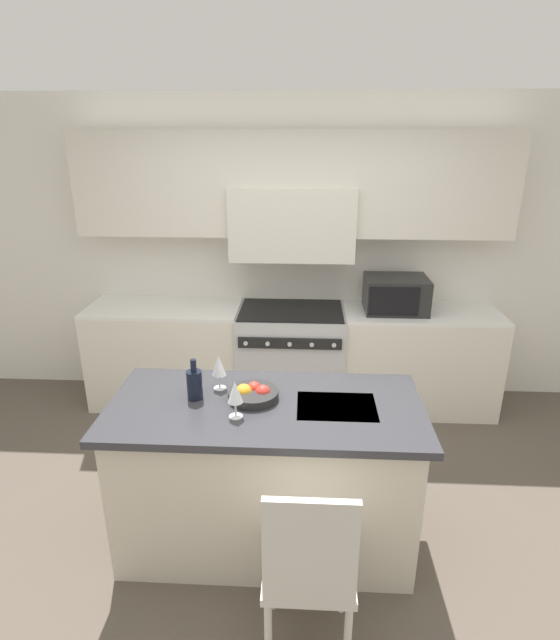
# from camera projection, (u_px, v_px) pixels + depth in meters

# --- Properties ---
(ground_plane) EXTENTS (10.00, 10.00, 0.00)m
(ground_plane) POSITION_uv_depth(u_px,v_px,m) (281.00, 536.00, 3.12)
(ground_plane) COLOR brown
(back_cabinetry) EXTENTS (10.00, 0.46, 2.70)m
(back_cabinetry) POSITION_uv_depth(u_px,v_px,m) (293.00, 227.00, 4.37)
(back_cabinetry) COLOR silver
(back_cabinetry) RESTS_ON ground_plane
(back_counter) EXTENTS (3.62, 0.62, 0.92)m
(back_counter) POSITION_uv_depth(u_px,v_px,m) (291.00, 357.00, 4.54)
(back_counter) COLOR silver
(back_counter) RESTS_ON ground_plane
(range_stove) EXTENTS (0.93, 0.70, 0.92)m
(range_stove) POSITION_uv_depth(u_px,v_px,m) (291.00, 358.00, 4.52)
(range_stove) COLOR #B7B7BC
(range_stove) RESTS_ON ground_plane
(microwave) EXTENTS (0.53, 0.41, 0.30)m
(microwave) POSITION_uv_depth(u_px,v_px,m) (396.00, 294.00, 4.28)
(microwave) COLOR black
(microwave) RESTS_ON back_counter
(kitchen_island) EXTENTS (1.77, 0.83, 0.94)m
(kitchen_island) POSITION_uv_depth(u_px,v_px,m) (266.00, 473.00, 2.96)
(kitchen_island) COLOR beige
(kitchen_island) RESTS_ON ground_plane
(island_chair) EXTENTS (0.42, 0.40, 1.00)m
(island_chair) POSITION_uv_depth(u_px,v_px,m) (309.00, 567.00, 2.21)
(island_chair) COLOR beige
(island_chair) RESTS_ON ground_plane
(wine_bottle) EXTENTS (0.09, 0.09, 0.24)m
(wine_bottle) POSITION_uv_depth(u_px,v_px,m) (195.00, 384.00, 2.83)
(wine_bottle) COLOR black
(wine_bottle) RESTS_ON kitchen_island
(wine_glass_near) EXTENTS (0.08, 0.08, 0.21)m
(wine_glass_near) POSITION_uv_depth(u_px,v_px,m) (235.00, 393.00, 2.62)
(wine_glass_near) COLOR white
(wine_glass_near) RESTS_ON kitchen_island
(wine_glass_far) EXTENTS (0.08, 0.08, 0.21)m
(wine_glass_far) POSITION_uv_depth(u_px,v_px,m) (219.00, 367.00, 2.92)
(wine_glass_far) COLOR white
(wine_glass_far) RESTS_ON kitchen_island
(fruit_bowl) EXTENTS (0.29, 0.29, 0.10)m
(fruit_bowl) POSITION_uv_depth(u_px,v_px,m) (253.00, 394.00, 2.85)
(fruit_bowl) COLOR black
(fruit_bowl) RESTS_ON kitchen_island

